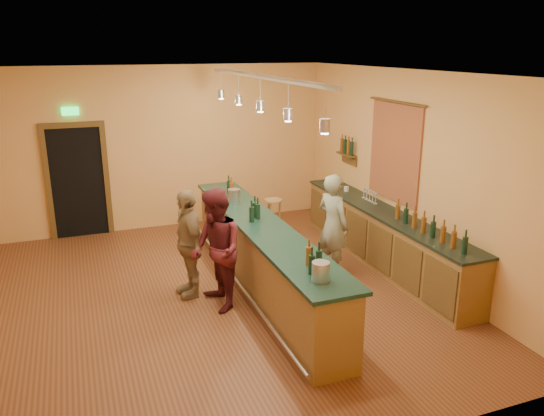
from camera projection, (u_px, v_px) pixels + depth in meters
name	position (u px, v px, depth m)	size (l,w,h in m)	color
floor	(214.00, 296.00, 7.81)	(7.00, 7.00, 0.00)	#5B321A
ceiling	(206.00, 73.00, 6.87)	(6.50, 7.00, 0.02)	silver
wall_back	(166.00, 148.00, 10.47)	(6.50, 0.02, 3.20)	#DFAA53
wall_front	(319.00, 300.00, 4.21)	(6.50, 0.02, 3.20)	#DFAA53
wall_right	(409.00, 173.00, 8.44)	(0.02, 7.00, 3.20)	#DFAA53
doorway	(78.00, 179.00, 10.01)	(1.15, 0.09, 2.48)	black
tapestry	(394.00, 153.00, 8.72)	(0.03, 1.40, 1.60)	maroon
bottle_shelf	(347.00, 148.00, 10.09)	(0.17, 0.55, 0.54)	#4E3617
back_counter	(383.00, 237.00, 8.83)	(0.60, 4.55, 1.27)	brown
tasting_bar	(261.00, 252.00, 7.88)	(0.74, 5.10, 1.38)	brown
pendant_track	(260.00, 89.00, 7.19)	(0.11, 4.60, 0.50)	silver
bartender	(333.00, 225.00, 8.38)	(0.60, 0.39, 1.65)	gray
customer_a	(216.00, 250.00, 7.24)	(0.83, 0.65, 1.71)	#59191E
customer_b	(188.00, 243.00, 7.65)	(0.94, 0.39, 1.61)	#997A51
bar_stool	(273.00, 207.00, 10.21)	(0.35, 0.35, 0.71)	#A67C4B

